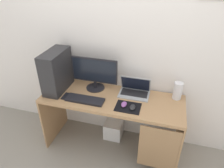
% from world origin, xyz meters
% --- Properties ---
extents(ground_plane, '(8.00, 8.00, 0.00)m').
position_xyz_m(ground_plane, '(0.00, 0.00, 0.00)').
color(ground_plane, gray).
extents(wall_back, '(4.00, 0.05, 2.60)m').
position_xyz_m(wall_back, '(0.00, 0.32, 1.30)').
color(wall_back, silver).
rests_on(wall_back, ground_plane).
extents(desk, '(1.57, 0.55, 0.73)m').
position_xyz_m(desk, '(0.02, -0.01, 0.59)').
color(desk, '#A37A51').
rests_on(desk, ground_plane).
extents(pc_tower, '(0.19, 0.43, 0.47)m').
position_xyz_m(pc_tower, '(-0.65, 0.02, 0.96)').
color(pc_tower, '#232326').
rests_on(pc_tower, desk).
extents(monitor, '(0.54, 0.22, 0.39)m').
position_xyz_m(monitor, '(-0.25, 0.14, 0.93)').
color(monitor, black).
rests_on(monitor, desk).
extents(laptop, '(0.34, 0.22, 0.21)m').
position_xyz_m(laptop, '(0.22, 0.15, 0.77)').
color(laptop, '#9EA3A8').
rests_on(laptop, desk).
extents(speaker, '(0.09, 0.09, 0.19)m').
position_xyz_m(speaker, '(0.68, 0.19, 0.83)').
color(speaker, silver).
rests_on(speaker, desk).
extents(keyboard, '(0.42, 0.14, 0.02)m').
position_xyz_m(keyboard, '(-0.27, -0.13, 0.74)').
color(keyboard, black).
rests_on(keyboard, desk).
extents(mousepad, '(0.26, 0.20, 0.00)m').
position_xyz_m(mousepad, '(0.20, -0.12, 0.73)').
color(mousepad, black).
rests_on(mousepad, desk).
extents(mouse_left, '(0.06, 0.10, 0.03)m').
position_xyz_m(mouse_left, '(0.16, -0.11, 0.75)').
color(mouse_left, '#8C4C99').
rests_on(mouse_left, mousepad).
extents(mouse_right, '(0.06, 0.10, 0.03)m').
position_xyz_m(mouse_right, '(0.25, -0.13, 0.75)').
color(mouse_right, '#232326').
rests_on(mouse_right, mousepad).
extents(cell_phone, '(0.07, 0.13, 0.01)m').
position_xyz_m(cell_phone, '(-0.50, -0.11, 0.74)').
color(cell_phone, black).
rests_on(cell_phone, desk).
extents(subwoofer, '(0.23, 0.23, 0.23)m').
position_xyz_m(subwoofer, '(-0.02, 0.16, 0.11)').
color(subwoofer, white).
rests_on(subwoofer, ground_plane).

